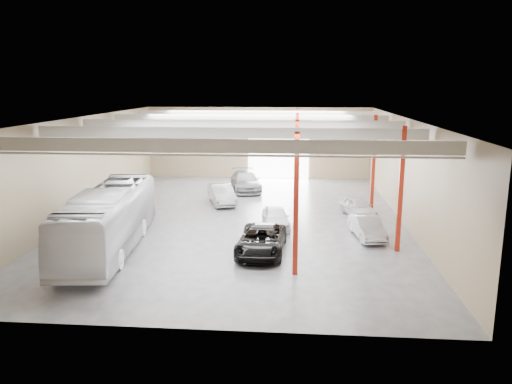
# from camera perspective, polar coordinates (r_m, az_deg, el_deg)

# --- Properties ---
(depot_shell) EXTENTS (22.12, 32.12, 7.06)m
(depot_shell) POSITION_cam_1_polar(r_m,az_deg,el_deg) (34.18, -1.49, 5.15)
(depot_shell) COLOR #46464B
(depot_shell) RESTS_ON ground
(coach_bus) EXTENTS (4.17, 12.76, 3.49)m
(coach_bus) POSITION_cam_1_polar(r_m,az_deg,el_deg) (29.24, -16.44, -3.00)
(coach_bus) COLOR silver
(coach_bus) RESTS_ON ground
(black_sedan) EXTENTS (2.72, 5.50, 1.50)m
(black_sedan) POSITION_cam_1_polar(r_m,az_deg,el_deg) (27.58, 0.62, -5.55)
(black_sedan) COLOR black
(black_sedan) RESTS_ON ground
(car_row_a) EXTENTS (2.20, 4.26, 1.39)m
(car_row_a) POSITION_cam_1_polar(r_m,az_deg,el_deg) (32.55, 2.27, -2.90)
(car_row_a) COLOR white
(car_row_a) RESTS_ON ground
(car_row_b) EXTENTS (3.01, 4.86, 1.51)m
(car_row_b) POSITION_cam_1_polar(r_m,az_deg,el_deg) (39.09, -3.93, -0.26)
(car_row_b) COLOR #9E9FA3
(car_row_b) RESTS_ON ground
(car_row_c) EXTENTS (3.53, 6.08, 1.66)m
(car_row_c) POSITION_cam_1_polar(r_m,az_deg,el_deg) (43.97, -1.20, 1.25)
(car_row_c) COLOR slate
(car_row_c) RESTS_ON ground
(car_right_near) EXTENTS (2.00, 4.23, 1.34)m
(car_right_near) POSITION_cam_1_polar(r_m,az_deg,el_deg) (31.08, 12.60, -3.96)
(car_right_near) COLOR #A3A3A8
(car_right_near) RESTS_ON ground
(car_right_far) EXTENTS (2.71, 4.26, 1.35)m
(car_right_far) POSITION_cam_1_polar(r_m,az_deg,el_deg) (36.07, 11.61, -1.67)
(car_right_far) COLOR silver
(car_right_far) RESTS_ON ground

